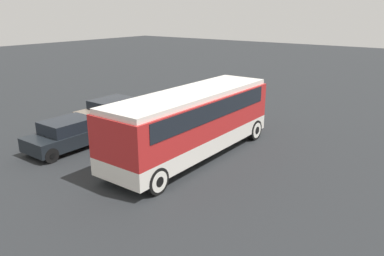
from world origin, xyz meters
name	(u,v)px	position (x,y,z in m)	size (l,w,h in m)	color
ground_plane	(192,156)	(0.00, 0.00, 0.00)	(120.00, 120.00, 0.00)	#26282B
tour_bus	(193,118)	(0.10, 0.00, 1.80)	(9.24, 2.62, 3.00)	silver
parked_car_near	(114,110)	(1.72, 7.02, 0.69)	(4.53, 1.95, 1.39)	#7A6B5B
parked_car_mid	(71,134)	(-2.59, 5.27, 0.72)	(4.31, 1.89, 1.45)	black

